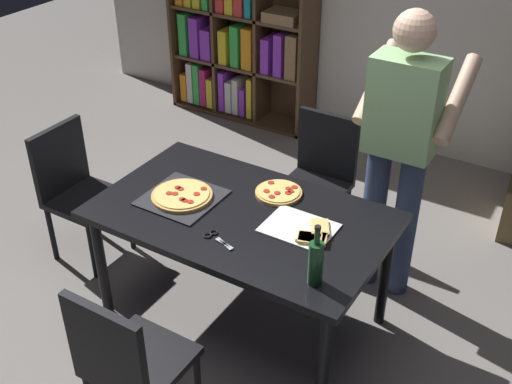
{
  "coord_description": "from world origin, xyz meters",
  "views": [
    {
      "loc": [
        1.52,
        -2.35,
        2.66
      ],
      "look_at": [
        0.0,
        0.15,
        0.8
      ],
      "focal_mm": 44.58,
      "sensor_mm": 36.0,
      "label": 1
    }
  ],
  "objects_px": {
    "kitchen_scissors": "(215,237)",
    "person_serving_pizza": "(400,143)",
    "second_pizza_plain": "(279,192)",
    "bookshelf": "(237,17)",
    "chair_far_side": "(319,173)",
    "pepperoni_pizza_on_tray": "(182,196)",
    "dining_table": "(242,224)",
    "chair_left_end": "(75,185)",
    "chair_near_camera": "(127,360)",
    "wine_bottle": "(316,262)"
  },
  "relations": [
    {
      "from": "chair_far_side",
      "to": "chair_left_end",
      "type": "height_order",
      "value": "same"
    },
    {
      "from": "pepperoni_pizza_on_tray",
      "to": "kitchen_scissors",
      "type": "xyz_separation_m",
      "value": [
        0.37,
        -0.21,
        -0.01
      ]
    },
    {
      "from": "pepperoni_pizza_on_tray",
      "to": "person_serving_pizza",
      "type": "bearing_deg",
      "value": 40.14
    },
    {
      "from": "chair_far_side",
      "to": "person_serving_pizza",
      "type": "xyz_separation_m",
      "value": [
        0.58,
        -0.22,
        0.49
      ]
    },
    {
      "from": "chair_near_camera",
      "to": "chair_far_side",
      "type": "distance_m",
      "value": 1.91
    },
    {
      "from": "person_serving_pizza",
      "to": "second_pizza_plain",
      "type": "relative_size",
      "value": 6.66
    },
    {
      "from": "dining_table",
      "to": "pepperoni_pizza_on_tray",
      "type": "distance_m",
      "value": 0.37
    },
    {
      "from": "chair_near_camera",
      "to": "wine_bottle",
      "type": "relative_size",
      "value": 2.85
    },
    {
      "from": "chair_far_side",
      "to": "second_pizza_plain",
      "type": "height_order",
      "value": "chair_far_side"
    },
    {
      "from": "chair_left_end",
      "to": "chair_far_side",
      "type": "bearing_deg",
      "value": 37.0
    },
    {
      "from": "second_pizza_plain",
      "to": "chair_far_side",
      "type": "bearing_deg",
      "value": 96.48
    },
    {
      "from": "kitchen_scissors",
      "to": "dining_table",
      "type": "bearing_deg",
      "value": 92.62
    },
    {
      "from": "dining_table",
      "to": "chair_near_camera",
      "type": "xyz_separation_m",
      "value": [
        -0.0,
        -0.96,
        -0.16
      ]
    },
    {
      "from": "kitchen_scissors",
      "to": "second_pizza_plain",
      "type": "bearing_deg",
      "value": 82.75
    },
    {
      "from": "wine_bottle",
      "to": "second_pizza_plain",
      "type": "bearing_deg",
      "value": 132.07
    },
    {
      "from": "kitchen_scissors",
      "to": "bookshelf",
      "type": "bearing_deg",
      "value": 120.85
    },
    {
      "from": "chair_left_end",
      "to": "pepperoni_pizza_on_tray",
      "type": "bearing_deg",
      "value": -3.28
    },
    {
      "from": "dining_table",
      "to": "chair_left_end",
      "type": "height_order",
      "value": "chair_left_end"
    },
    {
      "from": "chair_near_camera",
      "to": "person_serving_pizza",
      "type": "bearing_deg",
      "value": 71.05
    },
    {
      "from": "kitchen_scissors",
      "to": "pepperoni_pizza_on_tray",
      "type": "bearing_deg",
      "value": 150.4
    },
    {
      "from": "pepperoni_pizza_on_tray",
      "to": "wine_bottle",
      "type": "bearing_deg",
      "value": -14.83
    },
    {
      "from": "dining_table",
      "to": "wine_bottle",
      "type": "bearing_deg",
      "value": -27.15
    },
    {
      "from": "chair_left_end",
      "to": "bookshelf",
      "type": "distance_m",
      "value": 2.43
    },
    {
      "from": "wine_bottle",
      "to": "second_pizza_plain",
      "type": "xyz_separation_m",
      "value": [
        -0.51,
        0.57,
        -0.11
      ]
    },
    {
      "from": "person_serving_pizza",
      "to": "second_pizza_plain",
      "type": "xyz_separation_m",
      "value": [
        -0.5,
        -0.47,
        -0.24
      ]
    },
    {
      "from": "dining_table",
      "to": "chair_far_side",
      "type": "xyz_separation_m",
      "value": [
        0.0,
        0.96,
        -0.16
      ]
    },
    {
      "from": "person_serving_pizza",
      "to": "wine_bottle",
      "type": "bearing_deg",
      "value": -89.54
    },
    {
      "from": "bookshelf",
      "to": "wine_bottle",
      "type": "xyz_separation_m",
      "value": [
        2.15,
        -2.67,
        -0.07
      ]
    },
    {
      "from": "dining_table",
      "to": "kitchen_scissors",
      "type": "distance_m",
      "value": 0.27
    },
    {
      "from": "chair_left_end",
      "to": "person_serving_pizza",
      "type": "xyz_separation_m",
      "value": [
        1.85,
        0.74,
        0.49
      ]
    },
    {
      "from": "dining_table",
      "to": "pepperoni_pizza_on_tray",
      "type": "relative_size",
      "value": 3.94
    },
    {
      "from": "chair_far_side",
      "to": "chair_left_end",
      "type": "bearing_deg",
      "value": -143.0
    },
    {
      "from": "bookshelf",
      "to": "pepperoni_pizza_on_tray",
      "type": "xyz_separation_m",
      "value": [
        1.21,
        -2.42,
        -0.17
      ]
    },
    {
      "from": "dining_table",
      "to": "bookshelf",
      "type": "distance_m",
      "value": 2.85
    },
    {
      "from": "chair_far_side",
      "to": "wine_bottle",
      "type": "xyz_separation_m",
      "value": [
        0.59,
        -1.26,
        0.36
      ]
    },
    {
      "from": "pepperoni_pizza_on_tray",
      "to": "second_pizza_plain",
      "type": "bearing_deg",
      "value": 36.15
    },
    {
      "from": "chair_far_side",
      "to": "chair_left_end",
      "type": "xyz_separation_m",
      "value": [
        -1.27,
        -0.96,
        0.0
      ]
    },
    {
      "from": "person_serving_pizza",
      "to": "kitchen_scissors",
      "type": "bearing_deg",
      "value": -119.73
    },
    {
      "from": "chair_left_end",
      "to": "kitchen_scissors",
      "type": "distance_m",
      "value": 1.33
    },
    {
      "from": "kitchen_scissors",
      "to": "person_serving_pizza",
      "type": "bearing_deg",
      "value": 60.27
    },
    {
      "from": "bookshelf",
      "to": "pepperoni_pizza_on_tray",
      "type": "distance_m",
      "value": 2.71
    },
    {
      "from": "chair_left_end",
      "to": "bookshelf",
      "type": "height_order",
      "value": "bookshelf"
    },
    {
      "from": "chair_left_end",
      "to": "second_pizza_plain",
      "type": "bearing_deg",
      "value": 11.08
    },
    {
      "from": "bookshelf",
      "to": "second_pizza_plain",
      "type": "xyz_separation_m",
      "value": [
        1.64,
        -2.11,
        -0.18
      ]
    },
    {
      "from": "dining_table",
      "to": "chair_far_side",
      "type": "height_order",
      "value": "chair_far_side"
    },
    {
      "from": "pepperoni_pizza_on_tray",
      "to": "kitchen_scissors",
      "type": "height_order",
      "value": "pepperoni_pizza_on_tray"
    },
    {
      "from": "chair_near_camera",
      "to": "chair_left_end",
      "type": "height_order",
      "value": "same"
    },
    {
      "from": "bookshelf",
      "to": "pepperoni_pizza_on_tray",
      "type": "bearing_deg",
      "value": -63.55
    },
    {
      "from": "wine_bottle",
      "to": "dining_table",
      "type": "bearing_deg",
      "value": 152.85
    },
    {
      "from": "person_serving_pizza",
      "to": "second_pizza_plain",
      "type": "distance_m",
      "value": 0.73
    }
  ]
}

